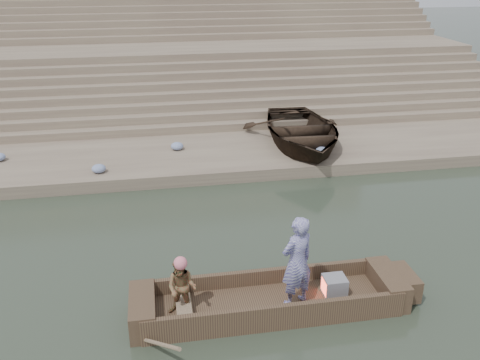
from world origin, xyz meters
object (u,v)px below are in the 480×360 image
object	(u,v)px
standing_man	(297,262)
rowing_man	(182,288)
beached_rowboat	(301,131)
main_rowboat	(269,305)
television	(334,286)

from	to	relation	value
standing_man	rowing_man	size ratio (longest dim) A/B	1.59
rowing_man	beached_rowboat	size ratio (longest dim) A/B	0.23
main_rowboat	rowing_man	xyz separation A→B (m)	(-1.77, -0.11, 0.73)
rowing_man	standing_man	bearing A→B (deg)	21.17
main_rowboat	beached_rowboat	world-z (taller)	beached_rowboat
main_rowboat	beached_rowboat	xyz separation A→B (m)	(3.08, 8.43, 0.83)
standing_man	rowing_man	world-z (taller)	standing_man
television	beached_rowboat	bearing A→B (deg)	78.48
television	beached_rowboat	world-z (taller)	beached_rowboat
main_rowboat	rowing_man	distance (m)	1.91
standing_man	television	size ratio (longest dim) A/B	4.27
rowing_man	television	distance (m)	3.16
standing_man	television	xyz separation A→B (m)	(0.87, 0.16, -0.78)
main_rowboat	rowing_man	world-z (taller)	rowing_man
standing_man	beached_rowboat	world-z (taller)	standing_man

